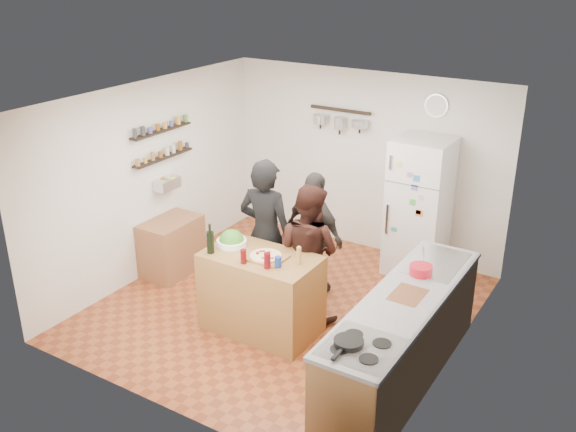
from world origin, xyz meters
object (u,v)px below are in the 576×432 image
Objects in this scene: skillet at (349,342)px; fridge at (419,207)px; prep_island at (261,293)px; salt_canister at (278,262)px; person_center at (308,252)px; wine_bottle at (210,242)px; person_back at (314,234)px; person_left at (266,235)px; salad_bowl at (232,243)px; red_bowl at (421,270)px; pepper_mill at (299,257)px; wall_clock at (437,106)px; counter_run at (402,340)px; side_table at (172,246)px.

fridge reaches higher than skillet.
prep_island is 2.48m from fridge.
person_center reaches higher than salt_canister.
wine_bottle is 1.11m from person_center.
person_back is at bearing -125.93° from fridge.
salt_canister is 0.06× the size of fridge.
person_left is 2.12m from fridge.
salad_bowl is 1.43× the size of red_bowl.
person_center is at bearing 109.09° from pepper_mill.
fridge is (-0.70, 1.78, -0.07)m from red_bowl.
salt_canister is (0.72, -0.17, 0.02)m from salad_bowl.
wall_clock is at bearing 108.37° from red_bowl.
salad_bowl is at bearing 81.63° from person_back.
person_left is at bearing 164.58° from counter_run.
counter_run is 3.49m from side_table.
counter_run is at bearing 3.30° from salt_canister.
prep_island is 1.12m from person_back.
person_back reaches higher than counter_run.
counter_run is at bearing 162.17° from person_back.
wall_clock is (0.47, 2.54, 1.16)m from pepper_mill.
counter_run is (1.67, -0.04, -0.01)m from prep_island.
wine_bottle is at bearing 83.35° from person_back.
counter_run is 3.29× the size of side_table.
pepper_mill is (0.45, 0.05, 0.54)m from prep_island.
side_table is (-2.05, -0.00, -0.44)m from person_center.
prep_island is at bearing 158.20° from salt_canister.
pepper_mill reaches higher than counter_run.
pepper_mill is 1.41× the size of salt_canister.
salt_canister is at bearing 7.13° from wine_bottle.
counter_run is (1.39, -0.58, -0.35)m from person_center.
red_bowl reaches higher than counter_run.
prep_island is at bearing 178.59° from counter_run.
red_bowl is 1.91m from fridge.
counter_run is at bearing 159.08° from person_left.
fridge is at bearing 67.86° from prep_island.
prep_island is 0.69× the size of person_left.
person_back is at bearing 64.91° from salad_bowl.
prep_island is 1.93m from skillet.
salt_canister is 0.07× the size of person_back.
red_bowl is at bearing 24.50° from salt_canister.
person_left reaches higher than counter_run.
person_left is (-0.71, 0.44, -0.08)m from pepper_mill.
wine_bottle is 3.34m from wall_clock.
salt_canister is at bearing 126.92° from person_left.
counter_run is at bearing -1.41° from prep_island.
salad_bowl is at bearing -19.80° from side_table.
person_center reaches higher than skillet.
skillet reaches higher than side_table.
wall_clock is at bearing -102.84° from person_back.
person_left is 0.67m from person_back.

